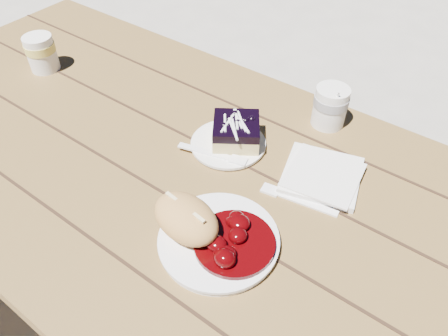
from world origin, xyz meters
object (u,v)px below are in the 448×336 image
Objects in this scene: bread_roll at (186,218)px; blueberry_cake at (236,131)px; dessert_plate at (228,144)px; coffee_cup at (330,107)px; main_plate at (219,241)px; picnic_table at (232,243)px; second_cup at (41,53)px.

bread_roll is 0.98× the size of blueberry_cake.
dessert_plate is 0.25m from coffee_cup.
main_plate is 0.43m from coffee_cup.
bread_roll is (-0.01, -0.13, 0.21)m from picnic_table.
bread_roll is 0.27m from blueberry_cake.
coffee_cup is (0.13, 0.19, 0.01)m from blueberry_cake.
dessert_plate is 0.04m from blueberry_cake.
bread_roll is at bearing -160.02° from main_plate.
second_cup is at bearing -176.29° from dessert_plate.
second_cup is at bearing 174.02° from picnic_table.
dessert_plate is (-0.14, 0.22, -0.00)m from main_plate.
blueberry_cake is at bearing -124.06° from coffee_cup.
bread_roll is 1.40× the size of coffee_cup.
bread_roll is 0.45m from coffee_cup.
main_plate is at bearing -57.48° from dessert_plate.
second_cup reaches higher than picnic_table.
second_cup is (-0.68, 0.07, 0.21)m from picnic_table.
dessert_plate reaches higher than picnic_table.
picnic_table is at bearing -90.56° from blueberry_cake.
main_plate is 0.27m from blueberry_cake.
bread_roll is 0.26m from dessert_plate.
coffee_cup is 1.00× the size of second_cup.
main_plate is (0.05, -0.11, 0.17)m from picnic_table.
picnic_table is at bearing -5.98° from second_cup.
picnic_table is 15.10× the size of bread_roll.
coffee_cup is (0.14, 0.20, 0.04)m from dessert_plate.
picnic_table is 0.38m from coffee_cup.
second_cup is at bearing 163.18° from bread_roll.
blueberry_cake is at bearing 56.31° from dessert_plate.
main_plate is at bearing -89.43° from coffee_cup.
blueberry_cake is at bearing 123.66° from picnic_table.
picnic_table is 12.59× the size of dessert_plate.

